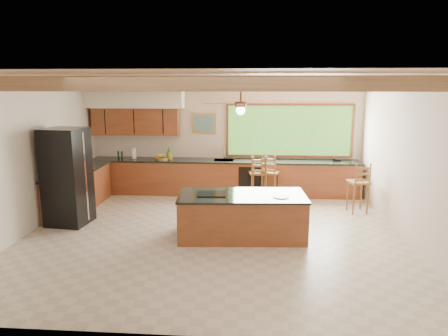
{
  "coord_description": "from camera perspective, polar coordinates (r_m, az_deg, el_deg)",
  "views": [
    {
      "loc": [
        0.74,
        -7.32,
        2.84
      ],
      "look_at": [
        0.15,
        0.8,
        1.15
      ],
      "focal_mm": 32.0,
      "sensor_mm": 36.0,
      "label": 1
    }
  ],
  "objects": [
    {
      "name": "ground",
      "position": [
        7.89,
        -1.55,
        -9.35
      ],
      "size": [
        7.2,
        7.2,
        0.0
      ],
      "primitive_type": "plane",
      "color": "beige",
      "rests_on": "ground"
    },
    {
      "name": "room_shell",
      "position": [
        8.05,
        -2.39,
        7.27
      ],
      "size": [
        7.27,
        6.54,
        3.02
      ],
      "color": "beige",
      "rests_on": "ground"
    },
    {
      "name": "counter_run",
      "position": [
        10.25,
        -4.75,
        -1.7
      ],
      "size": [
        7.12,
        3.1,
        1.27
      ],
      "color": "brown",
      "rests_on": "ground"
    },
    {
      "name": "island",
      "position": [
        7.63,
        2.57,
        -6.78
      ],
      "size": [
        2.44,
        1.26,
        0.85
      ],
      "rotation": [
        0.0,
        0.0,
        0.06
      ],
      "color": "brown",
      "rests_on": "ground"
    },
    {
      "name": "refrigerator",
      "position": [
        8.8,
        -21.5,
        -1.16
      ],
      "size": [
        0.85,
        0.83,
        2.0
      ],
      "rotation": [
        0.0,
        0.0,
        -0.1
      ],
      "color": "black",
      "rests_on": "ground"
    },
    {
      "name": "bar_stool_a",
      "position": [
        9.95,
        6.64,
        -0.76
      ],
      "size": [
        0.53,
        0.53,
        1.18
      ],
      "rotation": [
        0.0,
        0.0,
        -0.32
      ],
      "color": "brown",
      "rests_on": "ground"
    },
    {
      "name": "bar_stool_b",
      "position": [
        9.95,
        4.82,
        -0.83
      ],
      "size": [
        0.46,
        0.46,
        1.15
      ],
      "rotation": [
        0.0,
        0.0,
        0.12
      ],
      "color": "brown",
      "rests_on": "ground"
    },
    {
      "name": "bar_stool_c",
      "position": [
        9.95,
        5.29,
        -0.89
      ],
      "size": [
        0.47,
        0.47,
        1.13
      ],
      "rotation": [
        0.0,
        0.0,
        -0.17
      ],
      "color": "brown",
      "rests_on": "ground"
    },
    {
      "name": "bar_stool_d",
      "position": [
        9.43,
        18.75,
        -2.08
      ],
      "size": [
        0.49,
        0.49,
        1.16
      ],
      "rotation": [
        0.0,
        0.0,
        0.2
      ],
      "color": "brown",
      "rests_on": "ground"
    }
  ]
}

